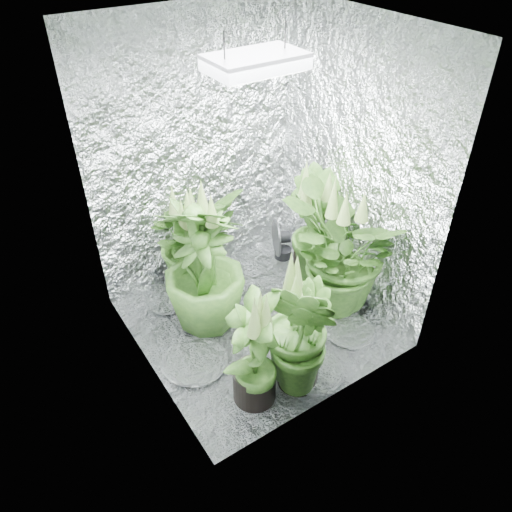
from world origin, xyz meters
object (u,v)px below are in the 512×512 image
object	(u,v)px
plant_c	(314,232)
plant_d	(204,267)
plant_a	(193,240)
plant_f	(254,352)
grow_lamp	(256,63)
plant_b	(195,256)
plant_e	(345,253)
plant_g	(301,333)
circulation_fan	(280,242)

from	to	relation	value
plant_c	plant_d	bearing A→B (deg)	178.82
plant_a	plant_f	size ratio (longest dim) A/B	1.01
grow_lamp	plant_d	size ratio (longest dim) A/B	0.46
plant_b	plant_e	bearing A→B (deg)	-36.46
plant_c	plant_d	size ratio (longest dim) A/B	0.91
plant_a	plant_d	distance (m)	0.48
plant_c	plant_e	xyz separation A→B (m)	(-0.03, -0.36, 0.04)
plant_g	plant_c	bearing A→B (deg)	46.89
grow_lamp	circulation_fan	world-z (taller)	grow_lamp
plant_c	plant_g	xyz separation A→B (m)	(-0.71, -0.76, -0.02)
plant_c	plant_e	distance (m)	0.37
grow_lamp	circulation_fan	xyz separation A→B (m)	(0.60, 0.54, -1.67)
plant_d	circulation_fan	size ratio (longest dim) A/B	3.00
plant_d	circulation_fan	distance (m)	1.02
plant_c	plant_g	distance (m)	1.04
plant_b	plant_c	bearing A→B (deg)	-16.70
plant_c	plant_d	world-z (taller)	plant_d
grow_lamp	plant_b	world-z (taller)	grow_lamp
plant_c	plant_f	world-z (taller)	plant_c
plant_e	circulation_fan	size ratio (longest dim) A/B	2.96
plant_f	circulation_fan	bearing A→B (deg)	48.29
plant_e	plant_f	size ratio (longest dim) A/B	1.20
plant_d	circulation_fan	bearing A→B (deg)	21.64
plant_d	plant_g	size ratio (longest dim) A/B	1.15
plant_a	plant_b	world-z (taller)	plant_b
plant_a	plant_d	world-z (taller)	plant_d
plant_e	plant_c	bearing A→B (deg)	86.00
plant_b	plant_e	size ratio (longest dim) A/B	0.87
plant_e	plant_g	xyz separation A→B (m)	(-0.69, -0.40, -0.05)
grow_lamp	plant_c	world-z (taller)	grow_lamp
plant_c	circulation_fan	size ratio (longest dim) A/B	2.74
grow_lamp	circulation_fan	size ratio (longest dim) A/B	1.37
plant_c	plant_d	distance (m)	0.93
grow_lamp	plant_a	world-z (taller)	grow_lamp
grow_lamp	plant_e	size ratio (longest dim) A/B	0.46
plant_b	plant_g	xyz separation A→B (m)	(0.16, -1.02, 0.01)
plant_d	plant_g	world-z (taller)	plant_d
plant_g	plant_d	bearing A→B (deg)	105.47
plant_a	grow_lamp	bearing A→B (deg)	-77.47
plant_b	plant_d	distance (m)	0.26
plant_g	circulation_fan	xyz separation A→B (m)	(0.67, 1.13, -0.28)
plant_a	plant_f	bearing A→B (deg)	-100.68
circulation_fan	plant_g	bearing A→B (deg)	-97.58
plant_d	plant_e	world-z (taller)	plant_d
plant_d	plant_e	xyz separation A→B (m)	(0.90, -0.38, -0.02)
plant_b	plant_c	xyz separation A→B (m)	(0.87, -0.26, 0.03)
circulation_fan	plant_e	bearing A→B (deg)	-65.63
plant_b	plant_e	world-z (taller)	plant_e
plant_a	plant_c	distance (m)	0.91
plant_b	plant_f	xyz separation A→B (m)	(-0.13, -0.97, -0.02)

